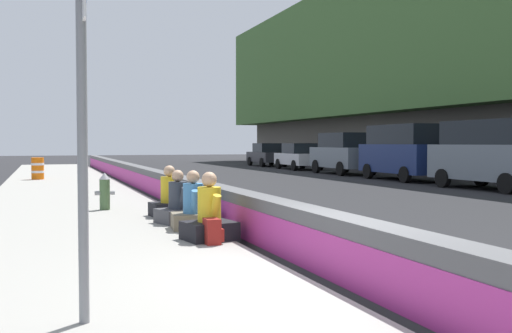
{
  "coord_description": "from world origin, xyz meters",
  "views": [
    {
      "loc": [
        -6.13,
        3.34,
        1.72
      ],
      "look_at": [
        5.36,
        -0.78,
        1.23
      ],
      "focal_mm": 41.56,
      "sensor_mm": 36.0,
      "label": 1
    }
  ],
  "objects": [
    {
      "name": "backpack",
      "position": [
        2.74,
        0.88,
        0.33
      ],
      "size": [
        0.32,
        0.28,
        0.4
      ],
      "color": "maroon",
      "rests_on": "sidewalk_strip"
    },
    {
      "name": "parked_car_midline",
      "position": [
        22.93,
        -12.22,
        1.18
      ],
      "size": [
        4.83,
        2.12,
        2.28
      ],
      "color": "slate",
      "rests_on": "ground_plane"
    },
    {
      "name": "parked_car_farther",
      "position": [
        35.03,
        -12.31,
        0.86
      ],
      "size": [
        4.54,
        2.03,
        1.71
      ],
      "color": "#28282D",
      "rests_on": "ground_plane"
    },
    {
      "name": "jersey_barrier",
      "position": [
        0.0,
        0.0,
        0.42
      ],
      "size": [
        76.0,
        0.45,
        0.85
      ],
      "color": "#545456",
      "rests_on": "ground_plane"
    },
    {
      "name": "ground_plane",
      "position": [
        0.0,
        0.0,
        0.0
      ],
      "size": [
        160.0,
        160.0,
        0.0
      ],
      "primitive_type": "plane",
      "color": "#232326",
      "rests_on": "ground"
    },
    {
      "name": "construction_barrel",
      "position": [
        21.21,
        3.6,
        0.62
      ],
      "size": [
        0.54,
        0.54,
        0.95
      ],
      "color": "orange",
      "rests_on": "sidewalk_strip"
    },
    {
      "name": "route_sign_post",
      "position": [
        -0.78,
        3.02,
        2.21
      ],
      "size": [
        0.44,
        0.09,
        3.6
      ],
      "color": "gray",
      "rests_on": "sidewalk_strip"
    },
    {
      "name": "seated_person_far",
      "position": [
        6.47,
        0.8,
        0.48
      ],
      "size": [
        0.73,
        0.84,
        1.09
      ],
      "color": "black",
      "rests_on": "sidewalk_strip"
    },
    {
      "name": "sidewalk_strip",
      "position": [
        0.0,
        2.65,
        0.07
      ],
      "size": [
        80.0,
        4.4,
        0.14
      ],
      "primitive_type": "cube",
      "color": "gray",
      "rests_on": "ground_plane"
    },
    {
      "name": "seated_person_middle",
      "position": [
        4.44,
        0.77,
        0.48
      ],
      "size": [
        0.74,
        0.84,
        1.08
      ],
      "color": "#706651",
      "rests_on": "sidewalk_strip"
    },
    {
      "name": "parked_car_far",
      "position": [
        28.98,
        -12.22,
        0.86
      ],
      "size": [
        4.55,
        2.06,
        1.71
      ],
      "color": "silver",
      "rests_on": "ground_plane"
    },
    {
      "name": "seated_person_rear",
      "position": [
        5.35,
        0.86,
        0.47
      ],
      "size": [
        0.84,
        0.91,
        1.05
      ],
      "color": "#424247",
      "rests_on": "sidewalk_strip"
    },
    {
      "name": "parked_car_fourth",
      "position": [
        17.16,
        -12.26,
        1.35
      ],
      "size": [
        5.16,
        2.23,
        2.56
      ],
      "color": "navy",
      "rests_on": "ground_plane"
    },
    {
      "name": "parked_car_third",
      "position": [
        11.27,
        -12.16,
        1.35
      ],
      "size": [
        5.15,
        2.21,
        2.56
      ],
      "color": "slate",
      "rests_on": "ground_plane"
    },
    {
      "name": "seated_person_foreground",
      "position": [
        3.15,
        0.82,
        0.49
      ],
      "size": [
        0.81,
        0.91,
        1.11
      ],
      "color": "black",
      "rests_on": "sidewalk_strip"
    },
    {
      "name": "fire_hydrant",
      "position": [
        8.22,
        1.99,
        0.59
      ],
      "size": [
        0.26,
        0.46,
        0.88
      ],
      "color": "#47663D",
      "rests_on": "sidewalk_strip"
    }
  ]
}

